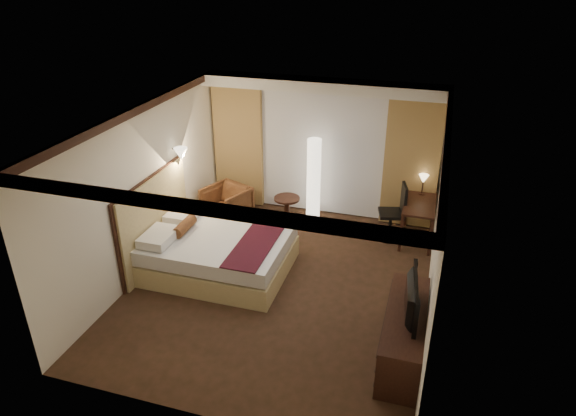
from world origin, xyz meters
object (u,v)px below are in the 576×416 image
(side_table, at_px, (287,210))
(desk, at_px, (418,222))
(floor_lamp, at_px, (314,180))
(office_chair, at_px, (391,211))
(dresser, at_px, (404,334))
(bed, at_px, (219,253))
(television, at_px, (406,293))
(armchair, at_px, (227,203))

(side_table, relative_size, desk, 0.50)
(floor_lamp, height_order, desk, floor_lamp)
(office_chair, height_order, dresser, office_chair)
(bed, xyz_separation_m, dresser, (3.08, -1.17, 0.01))
(side_table, relative_size, dresser, 0.31)
(bed, bearing_deg, office_chair, 36.80)
(bed, bearing_deg, side_table, 73.09)
(floor_lamp, bearing_deg, side_table, -147.68)
(floor_lamp, distance_m, office_chair, 1.58)
(television, bearing_deg, armchair, 46.31)
(floor_lamp, height_order, television, floor_lamp)
(desk, distance_m, television, 3.18)
(floor_lamp, distance_m, dresser, 3.97)
(armchair, distance_m, floor_lamp, 1.73)
(side_table, distance_m, television, 4.00)
(bed, distance_m, side_table, 1.99)
(armchair, bearing_deg, side_table, 34.32)
(side_table, bearing_deg, television, -51.18)
(armchair, xyz_separation_m, television, (3.62, -2.82, 0.57))
(armchair, xyz_separation_m, dresser, (3.65, -2.82, -0.05))
(side_table, relative_size, floor_lamp, 0.32)
(side_table, bearing_deg, desk, 1.33)
(armchair, distance_m, television, 4.62)
(bed, bearing_deg, desk, 32.87)
(bed, bearing_deg, floor_lamp, 64.89)
(side_table, distance_m, office_chair, 1.99)
(armchair, xyz_separation_m, floor_lamp, (1.59, 0.53, 0.45))
(side_table, distance_m, floor_lamp, 0.77)
(bed, bearing_deg, television, -21.01)
(bed, relative_size, side_table, 4.08)
(office_chair, bearing_deg, dresser, -94.12)
(bed, height_order, side_table, bed)
(dresser, height_order, television, television)
(bed, distance_m, floor_lamp, 2.46)
(armchair, xyz_separation_m, side_table, (1.14, 0.25, -0.12))
(armchair, height_order, television, television)
(desk, distance_m, office_chair, 0.51)
(bed, distance_m, dresser, 3.29)
(office_chair, height_order, television, office_chair)
(armchair, distance_m, dresser, 4.61)
(bed, xyz_separation_m, desk, (3.03, 1.96, 0.05))
(armchair, bearing_deg, television, -15.90)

